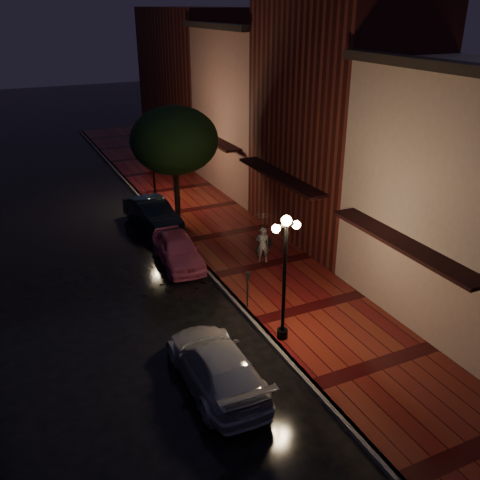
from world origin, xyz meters
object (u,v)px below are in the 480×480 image
navy_car (153,214)px  parking_meter (248,286)px  woman_with_umbrella (263,230)px  street_tree (175,142)px  pink_car (178,249)px  streetlamp_far (153,161)px  streetlamp_near (285,271)px  silver_car (216,365)px

navy_car → parking_meter: 9.20m
woman_with_umbrella → street_tree: bearing=-49.2°
street_tree → pink_car: bearing=-109.4°
streetlamp_far → navy_car: bearing=-109.8°
streetlamp_far → parking_meter: (-0.20, -11.80, -1.58)m
streetlamp_near → woman_with_umbrella: size_ratio=1.96×
streetlamp_far → parking_meter: streetlamp_far is taller
pink_car → silver_car: bearing=-97.3°
street_tree → pink_car: size_ratio=1.45×
streetlamp_near → streetlamp_far: 14.00m
pink_car → parking_meter: 4.82m
streetlamp_near → streetlamp_far: (0.00, 14.00, 0.00)m
streetlamp_near → woman_with_umbrella: bearing=69.0°
streetlamp_far → silver_car: 15.46m
streetlamp_near → pink_car: 7.27m
navy_car → silver_car: (-1.86, -12.45, -0.02)m
streetlamp_far → parking_meter: size_ratio=2.99×
streetlamp_near → streetlamp_far: bearing=90.0°
street_tree → pink_car: street_tree is taller
streetlamp_far → pink_car: streetlamp_far is taller
navy_car → woman_with_umbrella: (2.99, -6.04, 0.89)m
streetlamp_near → street_tree: street_tree is taller
navy_car → parking_meter: size_ratio=2.99×
streetlamp_far → silver_car: (-2.81, -15.09, -1.92)m
pink_car → woman_with_umbrella: size_ratio=1.82×
streetlamp_near → streetlamp_far: size_ratio=1.00×
pink_car → navy_car: navy_car is taller
streetlamp_far → pink_car: (-1.18, -7.09, -1.92)m
streetlamp_near → navy_car: bearing=94.8°
street_tree → silver_car: (-3.07, -12.08, -3.56)m
streetlamp_far → navy_car: (-0.95, -2.64, -1.89)m
silver_car → parking_meter: parking_meter is taller
streetlamp_far → woman_with_umbrella: size_ratio=1.96×
silver_car → streetlamp_far: bearing=-99.5°
streetlamp_near → street_tree: size_ratio=0.74×
streetlamp_far → street_tree: bearing=-85.1°
silver_car → woman_with_umbrella: bearing=-126.1°
silver_car → woman_with_umbrella: size_ratio=2.15×
woman_with_umbrella → parking_meter: 3.88m
streetlamp_near → pink_car: size_ratio=1.08×
navy_car → silver_car: navy_car is taller
parking_meter → street_tree: bearing=99.5°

